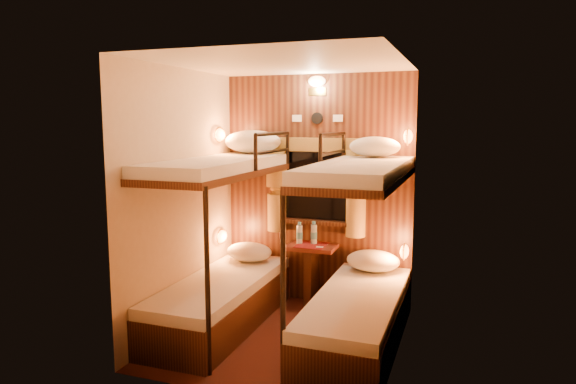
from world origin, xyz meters
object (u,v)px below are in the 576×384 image
at_px(bottle_left, 299,234).
at_px(bunk_left, 221,268).
at_px(bottle_right, 314,234).
at_px(table, 312,267).
at_px(bunk_right, 358,282).

bearing_deg(bottle_left, bunk_left, -122.11).
bearing_deg(bottle_left, bottle_right, 11.06).
height_order(table, bottle_left, bottle_left).
distance_m(table, bottle_left, 0.36).
relative_size(bunk_left, bunk_right, 1.00).
distance_m(bunk_left, bottle_right, 1.08).
bearing_deg(table, bunk_left, -129.67).
xyz_separation_m(bunk_left, bottle_left, (0.51, 0.81, 0.19)).
height_order(bottle_left, bottle_right, bottle_right).
relative_size(table, bottle_left, 2.85).
xyz_separation_m(bunk_left, bottle_right, (0.65, 0.84, 0.20)).
relative_size(bunk_left, table, 2.90).
relative_size(bunk_right, bottle_right, 7.85).
xyz_separation_m(table, bottle_right, (0.01, 0.05, 0.34)).
xyz_separation_m(bottle_left, bottle_right, (0.15, 0.03, 0.01)).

